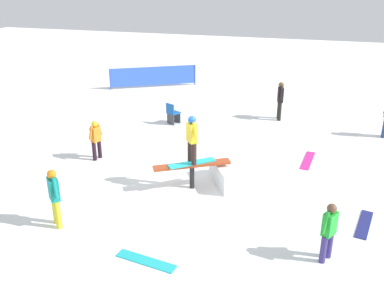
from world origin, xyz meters
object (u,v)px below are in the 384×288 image
(bystander_orange, at_px, (96,138))
(folding_chair, at_px, (173,114))
(loose_snowboard_cyan, at_px, (146,261))
(loose_snowboard_navy, at_px, (364,224))
(bystander_teal, at_px, (54,195))
(rail_feature, at_px, (192,167))
(main_rider_on_rail, at_px, (192,140))
(bystander_black, at_px, (280,99))
(bystander_green, at_px, (329,229))
(loose_snowboard_magenta, at_px, (308,160))

(bystander_orange, height_order, folding_chair, bystander_orange)
(loose_snowboard_cyan, distance_m, loose_snowboard_navy, 5.49)
(loose_snowboard_cyan, bearing_deg, folding_chair, 113.99)
(bystander_teal, bearing_deg, rail_feature, 90.74)
(loose_snowboard_navy, bearing_deg, folding_chair, 61.89)
(rail_feature, xyz_separation_m, bystander_orange, (3.62, -1.08, 0.10))
(main_rider_on_rail, height_order, folding_chair, main_rider_on_rail)
(bystander_black, xyz_separation_m, folding_chair, (4.13, 1.77, -0.49))
(rail_feature, bearing_deg, main_rider_on_rail, 0.00)
(folding_chair, bearing_deg, bystander_green, 156.56)
(loose_snowboard_cyan, bearing_deg, loose_snowboard_navy, 40.63)
(loose_snowboard_cyan, bearing_deg, rail_feature, 98.89)
(bystander_orange, height_order, loose_snowboard_magenta, bystander_orange)
(bystander_teal, relative_size, bystander_orange, 1.13)
(bystander_black, height_order, loose_snowboard_cyan, bystander_black)
(bystander_orange, height_order, loose_snowboard_navy, bystander_orange)
(bystander_green, xyz_separation_m, bystander_black, (1.93, -9.28, 0.13))
(bystander_teal, relative_size, bystander_black, 0.95)
(bystander_green, xyz_separation_m, loose_snowboard_cyan, (3.74, 1.17, -0.77))
(main_rider_on_rail, relative_size, bystander_green, 1.03)
(bystander_black, distance_m, loose_snowboard_cyan, 10.64)
(bystander_teal, distance_m, loose_snowboard_navy, 7.66)
(main_rider_on_rail, xyz_separation_m, folding_chair, (2.33, -5.14, -1.08))
(bystander_green, bearing_deg, bystander_teal, -56.33)
(loose_snowboard_cyan, height_order, loose_snowboard_magenta, same)
(folding_chair, bearing_deg, bystander_black, -129.14)
(loose_snowboard_cyan, bearing_deg, loose_snowboard_magenta, 72.78)
(bystander_teal, distance_m, folding_chair, 7.99)
(bystander_green, height_order, folding_chair, bystander_green)
(loose_snowboard_cyan, xyz_separation_m, loose_snowboard_navy, (-4.68, -2.87, 0.00))
(main_rider_on_rail, height_order, loose_snowboard_cyan, main_rider_on_rail)
(main_rider_on_rail, relative_size, bystander_orange, 1.06)
(main_rider_on_rail, bearing_deg, bystander_orange, -56.63)
(bystander_teal, xyz_separation_m, folding_chair, (-0.31, -7.97, -0.44))
(loose_snowboard_magenta, bearing_deg, loose_snowboard_navy, 29.51)
(main_rider_on_rail, distance_m, loose_snowboard_navy, 4.94)
(bystander_teal, distance_m, bystander_orange, 4.03)
(loose_snowboard_cyan, xyz_separation_m, loose_snowboard_magenta, (-3.17, -6.43, 0.00))
(main_rider_on_rail, relative_size, folding_chair, 1.62)
(rail_feature, xyz_separation_m, bystander_green, (-3.73, 2.37, 0.12))
(main_rider_on_rail, relative_size, loose_snowboard_navy, 1.03)
(rail_feature, bearing_deg, folding_chair, -96.17)
(rail_feature, xyz_separation_m, loose_snowboard_cyan, (0.01, 3.54, -0.64))
(bystander_black, bearing_deg, loose_snowboard_cyan, 159.94)
(loose_snowboard_navy, bearing_deg, bystander_black, 32.29)
(bystander_green, relative_size, loose_snowboard_navy, 1.00)
(bystander_black, bearing_deg, folding_chair, 102.98)
(bystander_black, relative_size, folding_chair, 1.83)
(loose_snowboard_magenta, bearing_deg, bystander_black, -154.74)
(rail_feature, distance_m, loose_snowboard_cyan, 3.60)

